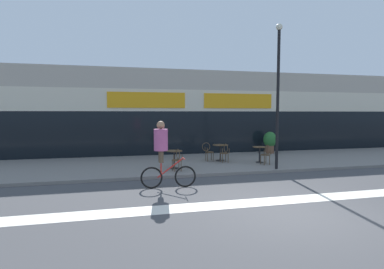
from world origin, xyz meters
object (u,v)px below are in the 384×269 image
Objects in this scene: bistro_table_0 at (174,156)px; bistro_table_1 at (220,149)px; bistro_table_2 at (260,151)px; cafe_chair_1_side at (208,150)px; cyclist_0 at (163,150)px; planter_pot at (270,141)px; cafe_chair_0_near at (177,158)px; cafe_chair_1_near at (225,152)px; lamp_post at (278,87)px; cafe_chair_2_near at (266,153)px.

bistro_table_0 is 2.93m from bistro_table_1.
cafe_chair_1_side is at bearing 157.27° from bistro_table_2.
bistro_table_1 is 5.37m from cyclist_0.
cyclist_0 is at bearing -139.34° from planter_pot.
planter_pot is at bearing 27.58° from bistro_table_1.
planter_pot is (3.66, 1.91, 0.13)m from bistro_table_1.
bistro_table_2 is at bearing -125.78° from planter_pot.
cafe_chair_1_side is at bearing -49.50° from cafe_chair_0_near.
cafe_chair_1_near is at bearing -145.22° from planter_pot.
bistro_table_1 is 3.28m from cafe_chair_0_near.
cafe_chair_0_near is at bearing -147.06° from planter_pot.
cyclist_0 is (-4.95, -1.58, -2.21)m from lamp_post.
lamp_post is at bearing 21.49° from cyclist_0.
bistro_table_1 is 0.86× the size of cafe_chair_0_near.
cyclist_0 reaches higher than cafe_chair_1_side.
bistro_table_2 is 4.29m from cafe_chair_0_near.
cafe_chair_1_near is (0.01, -0.63, -0.04)m from bistro_table_1.
bistro_table_1 is 0.86× the size of cafe_chair_1_near.
cafe_chair_0_near is at bearing -89.12° from bistro_table_0.
cafe_chair_2_near is at bearing -89.10° from bistro_table_2.
bistro_table_1 is 0.36× the size of cyclist_0.
lamp_post is (-0.05, -0.99, 2.83)m from cafe_chair_2_near.
cafe_chair_1_side is at bearing 41.01° from cafe_chair_1_near.
cafe_chair_0_near is 1.00× the size of cafe_chair_1_side.
cyclist_0 is at bearing -125.26° from cafe_chair_1_side.
bistro_table_2 is at bearing 88.56° from lamp_post.
cafe_chair_1_near is 4.45m from planter_pot.
cafe_chair_0_near is 2.92m from cafe_chair_1_near.
cafe_chair_1_near is at bearing -67.16° from cafe_chair_0_near.
lamp_post is at bearing 169.60° from cafe_chair_2_near.
cafe_chair_1_side reaches higher than bistro_table_1.
bistro_table_2 is 0.34× the size of cyclist_0.
cafe_chair_1_near is 1.00× the size of cafe_chair_1_side.
cafe_chair_0_near is at bearing 89.83° from cafe_chair_2_near.
cafe_chair_1_side is 5.01m from cyclist_0.
cyclist_0 is (-2.76, -4.13, 0.62)m from cafe_chair_1_side.
bistro_table_1 reaches higher than bistro_table_0.
cafe_chair_1_near is at bearing 18.38° from bistro_table_0.
cafe_chair_0_near is 4.99m from lamp_post.
cafe_chair_1_near is 1.00× the size of cafe_chair_2_near.
bistro_table_2 is 0.82× the size of cafe_chair_1_near.
planter_pot is 5.60m from lamp_post.
cafe_chair_2_near is 4.03m from planter_pot.
bistro_table_1 is 0.86× the size of cafe_chair_2_near.
cafe_chair_0_near is (-2.52, -2.09, -0.04)m from bistro_table_1.
bistro_table_0 is 4.15m from cafe_chair_2_near.
bistro_table_1 is at bearing -57.61° from cafe_chair_0_near.
cyclist_0 is (-3.39, -3.51, 0.62)m from cafe_chair_1_near.
cafe_chair_1_near is (2.54, 0.84, -0.02)m from bistro_table_0.
cafe_chair_1_near is 3.77m from lamp_post.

